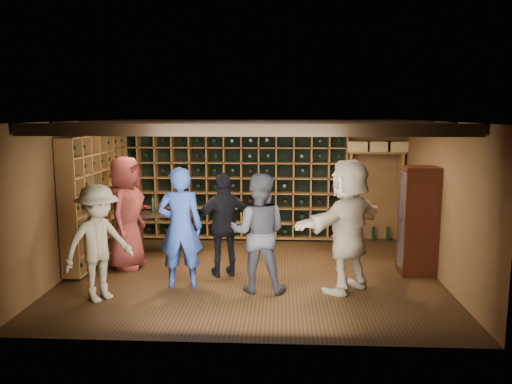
{
  "coord_description": "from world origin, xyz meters",
  "views": [
    {
      "loc": [
        0.47,
        -7.9,
        2.62
      ],
      "look_at": [
        0.06,
        0.2,
        1.35
      ],
      "focal_mm": 35.0,
      "sensor_mm": 36.0,
      "label": 1
    }
  ],
  "objects_px": {
    "guest_khaki": "(98,243)",
    "tasting_table": "(168,217)",
    "man_blue_shirt": "(180,228)",
    "guest_beige": "(348,225)",
    "man_grey_suit": "(259,233)",
    "display_cabinet": "(418,223)",
    "guest_woman_black": "(225,225)",
    "guest_red_floral": "(126,213)"
  },
  "relations": [
    {
      "from": "guest_beige",
      "to": "man_blue_shirt",
      "type": "bearing_deg",
      "value": -46.28
    },
    {
      "from": "man_grey_suit",
      "to": "guest_khaki",
      "type": "xyz_separation_m",
      "value": [
        -2.23,
        -0.49,
        -0.06
      ]
    },
    {
      "from": "man_blue_shirt",
      "to": "guest_khaki",
      "type": "relative_size",
      "value": 1.11
    },
    {
      "from": "man_grey_suit",
      "to": "guest_woman_black",
      "type": "height_order",
      "value": "man_grey_suit"
    },
    {
      "from": "man_blue_shirt",
      "to": "guest_khaki",
      "type": "xyz_separation_m",
      "value": [
        -1.05,
        -0.6,
        -0.09
      ]
    },
    {
      "from": "man_grey_suit",
      "to": "guest_red_floral",
      "type": "distance_m",
      "value": 2.51
    },
    {
      "from": "guest_red_floral",
      "to": "display_cabinet",
      "type": "bearing_deg",
      "value": -86.33
    },
    {
      "from": "man_blue_shirt",
      "to": "guest_woman_black",
      "type": "relative_size",
      "value": 1.09
    },
    {
      "from": "guest_khaki",
      "to": "guest_beige",
      "type": "relative_size",
      "value": 0.83
    },
    {
      "from": "display_cabinet",
      "to": "man_blue_shirt",
      "type": "bearing_deg",
      "value": -167.53
    },
    {
      "from": "display_cabinet",
      "to": "guest_red_floral",
      "type": "bearing_deg",
      "value": 179.19
    },
    {
      "from": "guest_woman_black",
      "to": "guest_khaki",
      "type": "xyz_separation_m",
      "value": [
        -1.66,
        -1.16,
        -0.02
      ]
    },
    {
      "from": "man_grey_suit",
      "to": "guest_beige",
      "type": "bearing_deg",
      "value": -171.81
    },
    {
      "from": "man_blue_shirt",
      "to": "guest_khaki",
      "type": "height_order",
      "value": "man_blue_shirt"
    },
    {
      "from": "man_blue_shirt",
      "to": "guest_beige",
      "type": "height_order",
      "value": "guest_beige"
    },
    {
      "from": "display_cabinet",
      "to": "guest_beige",
      "type": "xyz_separation_m",
      "value": [
        -1.25,
        -0.87,
        0.14
      ]
    },
    {
      "from": "guest_khaki",
      "to": "guest_beige",
      "type": "distance_m",
      "value": 3.6
    },
    {
      "from": "guest_khaki",
      "to": "guest_beige",
      "type": "bearing_deg",
      "value": -42.71
    },
    {
      "from": "guest_khaki",
      "to": "tasting_table",
      "type": "xyz_separation_m",
      "value": [
        0.45,
        2.34,
        -0.11
      ]
    },
    {
      "from": "man_blue_shirt",
      "to": "guest_red_floral",
      "type": "relative_size",
      "value": 0.96
    },
    {
      "from": "man_blue_shirt",
      "to": "tasting_table",
      "type": "bearing_deg",
      "value": -78.92
    },
    {
      "from": "tasting_table",
      "to": "display_cabinet",
      "type": "bearing_deg",
      "value": -25.96
    },
    {
      "from": "man_grey_suit",
      "to": "tasting_table",
      "type": "distance_m",
      "value": 2.57
    },
    {
      "from": "guest_khaki",
      "to": "tasting_table",
      "type": "bearing_deg",
      "value": 27.48
    },
    {
      "from": "display_cabinet",
      "to": "man_blue_shirt",
      "type": "relative_size",
      "value": 0.95
    },
    {
      "from": "man_grey_suit",
      "to": "guest_beige",
      "type": "height_order",
      "value": "guest_beige"
    },
    {
      "from": "guest_red_floral",
      "to": "guest_woman_black",
      "type": "distance_m",
      "value": 1.76
    },
    {
      "from": "guest_red_floral",
      "to": "guest_khaki",
      "type": "height_order",
      "value": "guest_red_floral"
    },
    {
      "from": "man_grey_suit",
      "to": "tasting_table",
      "type": "xyz_separation_m",
      "value": [
        -1.79,
        1.85,
        -0.17
      ]
    },
    {
      "from": "guest_khaki",
      "to": "tasting_table",
      "type": "distance_m",
      "value": 2.38
    },
    {
      "from": "guest_red_floral",
      "to": "tasting_table",
      "type": "xyz_separation_m",
      "value": [
        0.51,
        0.84,
        -0.24
      ]
    },
    {
      "from": "display_cabinet",
      "to": "man_grey_suit",
      "type": "bearing_deg",
      "value": -159.95
    },
    {
      "from": "guest_beige",
      "to": "tasting_table",
      "type": "xyz_separation_m",
      "value": [
        -3.1,
        1.78,
        -0.28
      ]
    },
    {
      "from": "display_cabinet",
      "to": "guest_red_floral",
      "type": "relative_size",
      "value": 0.91
    },
    {
      "from": "guest_red_floral",
      "to": "man_blue_shirt",
      "type": "bearing_deg",
      "value": -124.51
    },
    {
      "from": "display_cabinet",
      "to": "guest_woman_black",
      "type": "distance_m",
      "value": 3.16
    },
    {
      "from": "man_grey_suit",
      "to": "man_blue_shirt",
      "type": "bearing_deg",
      "value": -0.06
    },
    {
      "from": "display_cabinet",
      "to": "guest_beige",
      "type": "bearing_deg",
      "value": -145.29
    },
    {
      "from": "tasting_table",
      "to": "guest_red_floral",
      "type": "bearing_deg",
      "value": -135.5
    },
    {
      "from": "display_cabinet",
      "to": "guest_red_floral",
      "type": "height_order",
      "value": "guest_red_floral"
    },
    {
      "from": "guest_beige",
      "to": "man_grey_suit",
      "type": "bearing_deg",
      "value": -42.37
    },
    {
      "from": "display_cabinet",
      "to": "guest_woman_black",
      "type": "height_order",
      "value": "display_cabinet"
    }
  ]
}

